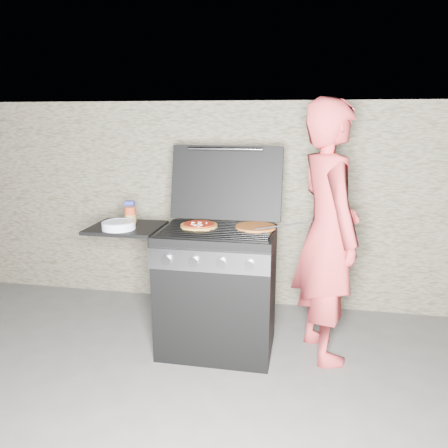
% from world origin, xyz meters
% --- Properties ---
extents(ground, '(50.00, 50.00, 0.00)m').
position_xyz_m(ground, '(0.00, 0.00, 0.00)').
color(ground, '#514E4C').
extents(stone_wall, '(8.00, 0.35, 1.80)m').
position_xyz_m(stone_wall, '(0.00, 1.05, 0.90)').
color(stone_wall, gray).
rests_on(stone_wall, ground).
extents(gas_grill, '(1.34, 0.79, 0.91)m').
position_xyz_m(gas_grill, '(-0.25, 0.00, 0.46)').
color(gas_grill, black).
rests_on(gas_grill, ground).
extents(pizza_topped, '(0.28, 0.28, 0.03)m').
position_xyz_m(pizza_topped, '(-0.14, 0.04, 0.93)').
color(pizza_topped, gold).
rests_on(pizza_topped, gas_grill).
extents(pizza_plain, '(0.36, 0.36, 0.02)m').
position_xyz_m(pizza_plain, '(0.26, 0.08, 0.92)').
color(pizza_plain, '#C4732E').
rests_on(pizza_plain, gas_grill).
extents(sauce_jar, '(0.09, 0.09, 0.13)m').
position_xyz_m(sauce_jar, '(-0.66, 0.07, 0.97)').
color(sauce_jar, maroon).
rests_on(sauce_jar, gas_grill).
extents(blue_carton, '(0.07, 0.05, 0.14)m').
position_xyz_m(blue_carton, '(-0.72, 0.20, 0.97)').
color(blue_carton, navy).
rests_on(blue_carton, gas_grill).
extents(plate_stack, '(0.30, 0.30, 0.05)m').
position_xyz_m(plate_stack, '(-0.68, -0.09, 0.93)').
color(plate_stack, silver).
rests_on(plate_stack, gas_grill).
extents(person, '(0.63, 0.76, 1.79)m').
position_xyz_m(person, '(0.75, 0.09, 0.90)').
color(person, '#C13639').
rests_on(person, ground).
extents(tongs, '(0.41, 0.04, 0.08)m').
position_xyz_m(tongs, '(0.44, 0.00, 0.95)').
color(tongs, black).
rests_on(tongs, gas_grill).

